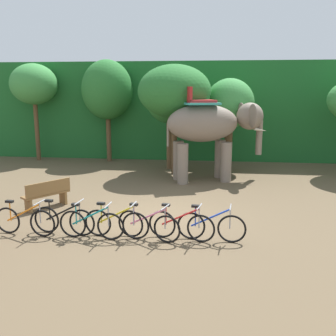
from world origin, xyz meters
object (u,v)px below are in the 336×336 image
Objects in this scene: elephant at (211,127)px; bike_yellow at (116,223)px; tree_center_right at (230,105)px; bike_blue at (211,226)px; bike_orange at (25,221)px; bike_red at (181,225)px; bike_teal at (91,224)px; tree_center_left at (170,100)px; tree_far_left at (34,85)px; tree_far_right at (107,90)px; tree_left at (174,92)px; bike_pink at (148,225)px; wooden_bench at (47,193)px; bike_black at (64,220)px.

elephant is 2.48× the size of bike_yellow.
tree_center_right is at bearing 70.50° from bike_yellow.
bike_blue is (-0.72, -8.68, -2.61)m from tree_center_right.
tree_center_right is 10.73m from bike_orange.
bike_red is (1.63, 0.04, 0.00)m from bike_yellow.
elephant is 2.48× the size of bike_orange.
tree_center_right is 9.97m from bike_teal.
tree_center_left is at bearing -178.31° from tree_center_right.
bike_blue is at bearing 1.45° from bike_yellow.
bike_blue is (9.11, -9.90, -3.51)m from tree_far_left.
bike_teal is 1.01× the size of bike_red.
tree_left is (3.66, -2.52, -0.05)m from tree_far_right.
bike_pink reaches higher than wooden_bench.
wooden_bench is at bearing 99.84° from bike_orange.
tree_far_left is 7.27m from tree_center_left.
bike_blue is at bearing -94.74° from tree_center_right.
elephant reaches higher than bike_pink.
bike_teal is at bearing -99.52° from tree_left.
bike_pink is at bearing 0.98° from bike_orange.
tree_center_left is at bearing 87.48° from bike_yellow.
bike_pink is 0.98× the size of bike_red.
bike_blue is (0.10, -6.46, -1.82)m from elephant.
tree_left is 8.91m from bike_orange.
bike_red is at bearing -0.47° from bike_black.
bike_orange is at bearing -169.89° from bike_black.
tree_center_left is 9.20m from bike_black.
tree_far_right is at bearing 114.48° from bike_red.
bike_black is (-3.68, -6.45, -1.82)m from elephant.
tree_center_left is 1.03× the size of tree_center_right.
bike_yellow is (-0.38, -8.66, -2.78)m from tree_center_left.
tree_far_left reaches higher than tree_center_left.
bike_orange is at bearing -121.79° from tree_center_right.
bike_pink is 1.56m from bike_blue.
bike_blue is at bearing -62.09° from tree_far_right.
bike_orange is 2.39m from bike_yellow.
elephant reaches higher than bike_teal.
bike_red is at bearing 4.70° from bike_teal.
tree_left is at bearing 84.80° from bike_yellow.
elephant is (-0.82, -2.21, -0.79)m from tree_center_right.
elephant reaches higher than bike_red.
bike_pink is at bearing -87.09° from tree_center_left.
bike_orange is 1.00× the size of bike_black.
bike_yellow is (1.41, -0.07, 0.00)m from bike_black.
tree_left is at bearing -73.22° from tree_center_left.
bike_red reaches higher than wooden_bench.
wooden_bench is (3.97, -7.84, -3.41)m from tree_far_left.
tree_far_right reaches higher than bike_blue.
bike_orange is (-4.66, -6.63, -1.82)m from elephant.
tree_far_right is at bearing 117.91° from bike_blue.
tree_far_left reaches higher than tree_left.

